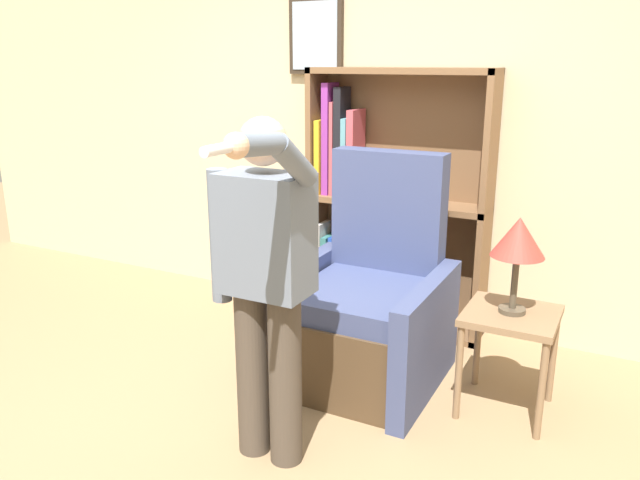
# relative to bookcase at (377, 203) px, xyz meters

# --- Properties ---
(ground_plane) EXTENTS (14.00, 14.00, 0.00)m
(ground_plane) POSITION_rel_bookcase_xyz_m (-0.08, -1.87, -0.86)
(ground_plane) COLOR #937551
(wall_back) EXTENTS (8.00, 0.11, 2.80)m
(wall_back) POSITION_rel_bookcase_xyz_m (-0.09, 0.16, 0.55)
(wall_back) COLOR beige
(wall_back) RESTS_ON ground_plane
(bookcase) EXTENTS (1.23, 0.28, 1.75)m
(bookcase) POSITION_rel_bookcase_xyz_m (0.00, 0.00, 0.00)
(bookcase) COLOR brown
(bookcase) RESTS_ON ground_plane
(armchair) EXTENTS (0.88, 0.93, 1.29)m
(armchair) POSITION_rel_bookcase_xyz_m (0.26, -0.78, -0.47)
(armchair) COLOR #4C3823
(armchair) RESTS_ON ground_plane
(person_standing) EXTENTS (0.54, 0.78, 1.57)m
(person_standing) POSITION_rel_bookcase_xyz_m (0.18, -1.72, 0.03)
(person_standing) COLOR #473D33
(person_standing) RESTS_ON ground_plane
(side_table) EXTENTS (0.46, 0.46, 0.56)m
(side_table) POSITION_rel_bookcase_xyz_m (1.07, -0.80, -0.39)
(side_table) COLOR #846647
(side_table) RESTS_ON ground_plane
(table_lamp) EXTENTS (0.27, 0.27, 0.50)m
(table_lamp) POSITION_rel_bookcase_xyz_m (1.07, -0.80, 0.08)
(table_lamp) COLOR #4C4233
(table_lamp) RESTS_ON side_table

